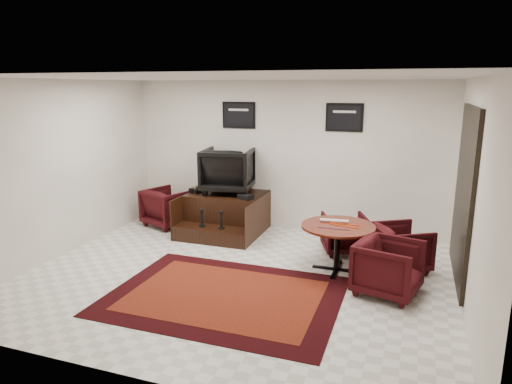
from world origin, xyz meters
TOP-DOWN VIEW (x-y plane):
  - ground at (0.00, 0.00)m, footprint 6.00×6.00m
  - room_shell at (0.41, 0.12)m, footprint 6.02×5.02m
  - area_rug at (0.10, -0.63)m, footprint 2.98×2.24m
  - shine_podium at (-0.96, 1.90)m, footprint 1.41×1.45m
  - shine_chair at (-0.96, 2.05)m, footprint 1.02×0.98m
  - shoes_pair at (-1.51, 1.84)m, footprint 0.28×0.30m
  - polish_kit at (-0.46, 1.66)m, footprint 0.30×0.25m
  - umbrella_black at (-1.76, 1.83)m, footprint 0.29×0.11m
  - umbrella_hooked at (-1.78, 1.84)m, footprint 0.31×0.12m
  - armchair_side at (-2.19, 1.89)m, footprint 1.00×0.97m
  - meeting_table at (1.34, 0.71)m, footprint 1.08×1.08m
  - table_chair_back at (1.32, 1.54)m, footprint 0.87×0.84m
  - table_chair_window at (2.22, 1.07)m, footprint 0.97×0.99m
  - table_chair_corner at (2.11, 0.15)m, footprint 0.89×0.93m
  - paper_roll at (1.26, 0.84)m, footprint 0.42×0.09m
  - table_clutter at (1.40, 0.68)m, footprint 0.57×0.31m

SIDE VIEW (x-z plane):
  - ground at x=0.00m, z-range 0.00..0.00m
  - area_rug at x=0.10m, z-range 0.00..0.01m
  - shine_podium at x=-0.96m, z-range -0.03..0.70m
  - table_chair_back at x=1.32m, z-range 0.00..0.70m
  - table_chair_window at x=2.22m, z-range 0.00..0.76m
  - umbrella_black at x=-1.76m, z-range 0.00..0.78m
  - table_chair_corner at x=2.11m, z-range 0.00..0.80m
  - armchair_side at x=-2.19m, z-range 0.00..0.81m
  - umbrella_hooked at x=-1.78m, z-range 0.00..0.84m
  - meeting_table at x=1.34m, z-range 0.27..0.97m
  - table_clutter at x=1.40m, z-range 0.70..0.72m
  - paper_roll at x=1.26m, z-range 0.70..0.75m
  - polish_kit at x=-0.46m, z-range 0.73..0.81m
  - shoes_pair at x=-1.51m, z-range 0.73..0.82m
  - shine_chair at x=-0.96m, z-range 0.73..1.66m
  - room_shell at x=0.41m, z-range 0.38..3.19m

